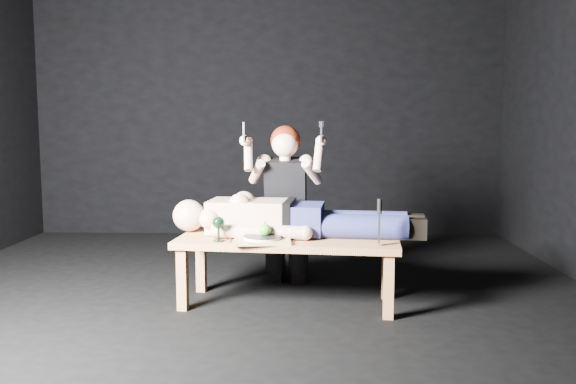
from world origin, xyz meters
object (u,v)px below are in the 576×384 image
at_px(table, 288,271).
at_px(lying_man, 297,214).
at_px(serving_tray, 262,240).
at_px(kneeling_woman, 287,203).
at_px(goblet, 219,229).
at_px(carving_knife, 379,222).

height_order(table, lying_man, lying_man).
bearing_deg(serving_tray, kneeling_woman, 78.75).
relative_size(table, goblet, 9.01).
xyz_separation_m(lying_man, goblet, (-0.50, -0.25, -0.06)).
xyz_separation_m(kneeling_woman, carving_knife, (0.60, -0.76, -0.02)).
relative_size(serving_tray, goblet, 2.20).
relative_size(table, lying_man, 0.93).
height_order(lying_man, carving_knife, carving_knife).
relative_size(kneeling_woman, serving_tray, 3.43).
height_order(serving_tray, carving_knife, carving_knife).
xyz_separation_m(lying_man, kneeling_woman, (-0.09, 0.40, 0.02)).
distance_m(kneeling_woman, carving_knife, 0.97).
height_order(serving_tray, goblet, goblet).
bearing_deg(serving_tray, goblet, 175.97).
xyz_separation_m(serving_tray, goblet, (-0.28, 0.02, 0.07)).
distance_m(lying_man, kneeling_woman, 0.41).
distance_m(kneeling_woman, serving_tray, 0.70).
xyz_separation_m(goblet, carving_knife, (1.01, -0.11, 0.06)).
xyz_separation_m(lying_man, serving_tray, (-0.22, -0.27, -0.13)).
relative_size(table, serving_tray, 4.09).
distance_m(goblet, carving_knife, 1.02).
xyz_separation_m(serving_tray, carving_knife, (0.73, -0.09, 0.14)).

